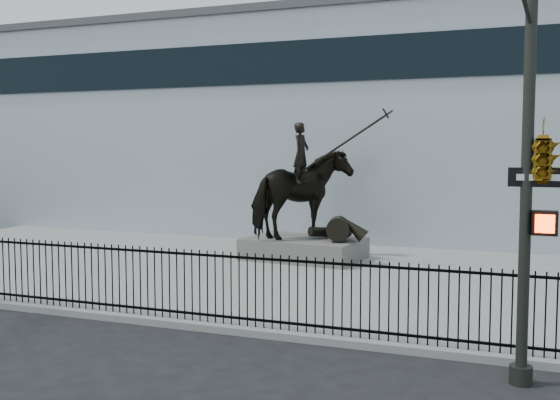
% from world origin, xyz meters
% --- Properties ---
extents(ground, '(120.00, 120.00, 0.00)m').
position_xyz_m(ground, '(0.00, 0.00, 0.00)').
color(ground, black).
rests_on(ground, ground).
extents(plaza, '(30.00, 12.00, 0.15)m').
position_xyz_m(plaza, '(0.00, 7.00, 0.07)').
color(plaza, gray).
rests_on(plaza, ground).
extents(building, '(44.00, 14.00, 9.00)m').
position_xyz_m(building, '(0.00, 20.00, 4.50)').
color(building, '#B3BBC3').
rests_on(building, ground).
extents(picket_fence, '(22.10, 0.10, 1.50)m').
position_xyz_m(picket_fence, '(0.00, 1.25, 0.90)').
color(picket_fence, black).
rests_on(picket_fence, plaza).
extents(statue_plinth, '(3.86, 2.85, 0.68)m').
position_xyz_m(statue_plinth, '(0.23, 9.30, 0.49)').
color(statue_plinth, '#504D49').
rests_on(statue_plinth, plaza).
extents(equestrian_statue, '(4.63, 3.10, 3.94)m').
position_xyz_m(equestrian_statue, '(0.29, 9.29, 2.25)').
color(equestrian_statue, black).
rests_on(equestrian_statue, statue_plinth).
extents(traffic_signal_right, '(2.17, 6.86, 7.00)m').
position_xyz_m(traffic_signal_right, '(6.47, -2.00, 4.85)').
color(traffic_signal_right, '#242721').
rests_on(traffic_signal_right, ground).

